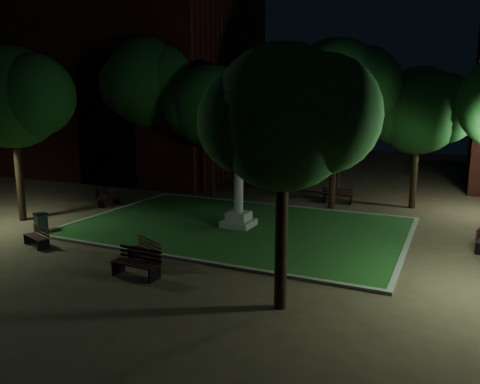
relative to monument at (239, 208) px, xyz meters
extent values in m
plane|color=#503C2B|center=(0.00, -2.00, -0.96)|extent=(80.00, 80.00, 0.00)
cube|color=#224D1D|center=(0.00, 0.00, -0.92)|extent=(15.00, 10.00, 0.08)
cube|color=slate|center=(0.00, -5.10, -0.90)|extent=(15.40, 0.20, 0.12)
cube|color=slate|center=(0.00, 5.10, -0.90)|extent=(15.40, 0.20, 0.12)
cube|color=slate|center=(-7.60, 0.00, -0.90)|extent=(0.20, 10.00, 0.12)
cube|color=slate|center=(7.60, 0.00, -0.90)|extent=(0.20, 10.00, 0.12)
cube|color=gray|center=(0.00, 0.00, -0.73)|extent=(1.40, 1.40, 0.30)
cube|color=gray|center=(0.00, 0.00, -0.38)|extent=(1.00, 1.00, 0.40)
cylinder|color=gray|center=(0.00, 0.00, 0.82)|extent=(0.44, 0.44, 2.00)
sphere|color=gray|center=(0.00, 0.00, 2.07)|extent=(0.50, 0.50, 0.50)
cube|color=#471612|center=(-16.00, 12.00, 6.54)|extent=(20.00, 12.00, 15.00)
cube|color=black|center=(-13.00, 7.50, 2.54)|extent=(5.00, 3.00, 7.00)
cylinder|color=black|center=(-13.00, 7.50, 6.04)|extent=(5.00, 3.00, 5.00)
plane|color=#E8561B|center=(-13.00, 8.70, 2.54)|extent=(6.30, 0.00, 6.30)
cylinder|color=black|center=(-10.55, -3.31, 1.36)|extent=(0.36, 0.36, 4.64)
sphere|color=#1A491B|center=(-10.55, -3.31, 5.16)|extent=(4.92, 4.92, 4.92)
sphere|color=#1A491B|center=(-9.32, -3.11, 5.26)|extent=(3.94, 3.94, 3.94)
cylinder|color=black|center=(-4.63, 6.05, 1.08)|extent=(0.36, 0.36, 4.07)
sphere|color=#1A491B|center=(-4.63, 6.05, 4.63)|extent=(5.05, 5.05, 5.05)
sphere|color=#1A491B|center=(-3.37, 6.25, 4.73)|extent=(4.04, 4.04, 4.04)
sphere|color=#1A491B|center=(-5.64, 5.75, 4.53)|extent=(3.79, 3.79, 3.79)
cylinder|color=black|center=(3.03, 5.84, 1.57)|extent=(0.36, 0.36, 5.06)
sphere|color=#1A491B|center=(3.03, 5.84, 5.68)|extent=(5.26, 5.26, 5.26)
sphere|color=#1A491B|center=(4.35, 6.04, 5.78)|extent=(4.20, 4.20, 4.20)
sphere|color=#1A491B|center=(1.98, 5.54, 5.58)|extent=(3.94, 3.94, 3.94)
cylinder|color=black|center=(7.11, 7.98, 1.04)|extent=(0.36, 0.36, 4.00)
sphere|color=#1A491B|center=(7.11, 7.98, 4.47)|extent=(4.76, 4.76, 4.76)
sphere|color=#1A491B|center=(8.30, 8.18, 4.57)|extent=(3.81, 3.81, 3.81)
sphere|color=#1A491B|center=(6.16, 7.68, 4.37)|extent=(3.57, 3.57, 3.57)
cylinder|color=black|center=(4.81, -7.41, 1.19)|extent=(0.36, 0.36, 4.30)
sphere|color=#1A491B|center=(4.81, -7.41, 4.56)|extent=(4.04, 4.04, 4.04)
sphere|color=#1A491B|center=(5.82, -7.21, 4.66)|extent=(3.23, 3.23, 3.23)
sphere|color=#1A491B|center=(4.01, -7.71, 4.46)|extent=(3.03, 3.03, 3.03)
cylinder|color=black|center=(-9.56, 6.64, 1.72)|extent=(0.36, 0.36, 5.35)
sphere|color=#1A491B|center=(-9.56, 6.64, 6.16)|extent=(5.88, 5.88, 5.88)
sphere|color=#1A491B|center=(-8.10, 6.84, 6.26)|extent=(4.70, 4.70, 4.70)
sphere|color=#1A491B|center=(-10.74, 6.34, 6.06)|extent=(4.41, 4.41, 4.41)
cylinder|color=black|center=(-2.24, 10.65, 1.22)|extent=(0.36, 0.36, 4.35)
sphere|color=#1A491B|center=(-2.24, 10.65, 4.63)|extent=(4.12, 4.12, 4.12)
sphere|color=#1A491B|center=(-1.21, 10.85, 4.73)|extent=(3.30, 3.30, 3.30)
sphere|color=#1A491B|center=(-3.06, 10.35, 4.53)|extent=(3.09, 3.09, 3.09)
cylinder|color=black|center=(2.40, 9.77, 1.39)|extent=(0.36, 0.36, 4.70)
sphere|color=#1A491B|center=(2.40, 9.77, 5.05)|extent=(4.38, 4.38, 4.38)
sphere|color=#1A491B|center=(3.49, 9.97, 5.15)|extent=(3.50, 3.50, 3.50)
sphere|color=#1A491B|center=(1.52, 9.47, 4.95)|extent=(3.28, 3.28, 3.28)
cylinder|color=black|center=(-11.81, 9.02, 1.17)|extent=(0.12, 0.12, 4.25)
cylinder|color=black|center=(-11.81, 9.02, 3.30)|extent=(0.90, 0.08, 0.08)
sphere|color=#D8FFD8|center=(-12.26, 9.02, 3.30)|extent=(0.28, 0.28, 0.28)
sphere|color=#D8FFD8|center=(-11.36, 9.02, 3.30)|extent=(0.28, 0.28, 0.28)
cube|color=black|center=(-1.77, -5.69, -0.73)|extent=(0.29, 0.54, 0.45)
cube|color=black|center=(-0.47, -6.28, -0.73)|extent=(0.29, 0.54, 0.45)
cube|color=black|center=(-1.21, -6.19, -0.50)|extent=(1.52, 0.76, 0.04)
cube|color=black|center=(-1.15, -6.06, -0.50)|extent=(1.52, 0.76, 0.04)
cube|color=black|center=(-1.09, -5.93, -0.50)|extent=(1.52, 0.76, 0.04)
cube|color=black|center=(-1.03, -5.80, -0.50)|extent=(1.52, 0.76, 0.04)
cube|color=black|center=(-1.01, -5.74, -0.40)|extent=(1.51, 0.73, 0.10)
cube|color=black|center=(-1.01, -5.74, -0.25)|extent=(1.51, 0.73, 0.10)
cube|color=black|center=(-1.01, -5.74, -0.11)|extent=(1.51, 0.73, 0.10)
cube|color=black|center=(-1.27, -7.23, -0.71)|extent=(0.08, 0.61, 0.49)
cube|color=black|center=(0.28, -7.28, -0.71)|extent=(0.08, 0.61, 0.49)
cube|color=black|center=(-0.50, -7.50, -0.46)|extent=(1.78, 0.15, 0.04)
cube|color=black|center=(-0.50, -7.34, -0.46)|extent=(1.78, 0.15, 0.04)
cube|color=black|center=(-0.49, -7.19, -0.46)|extent=(1.78, 0.15, 0.04)
cube|color=black|center=(-0.49, -7.03, -0.46)|extent=(1.78, 0.15, 0.04)
cube|color=black|center=(-0.49, -6.97, -0.34)|extent=(1.78, 0.11, 0.11)
cube|color=black|center=(-0.49, -6.97, -0.19)|extent=(1.78, 0.11, 0.11)
cube|color=black|center=(-0.49, -6.97, -0.03)|extent=(1.78, 0.11, 0.11)
cube|color=black|center=(-7.05, -5.94, -0.76)|extent=(0.21, 0.49, 0.40)
cube|color=black|center=(-5.83, -6.35, -0.76)|extent=(0.21, 0.49, 0.40)
cube|color=black|center=(-6.50, -6.34, -0.55)|extent=(1.41, 0.54, 0.04)
cube|color=black|center=(-6.46, -6.22, -0.55)|extent=(1.41, 0.54, 0.04)
cube|color=black|center=(-6.42, -6.09, -0.55)|extent=(1.41, 0.54, 0.04)
cube|color=black|center=(-6.38, -5.97, -0.55)|extent=(1.41, 0.54, 0.04)
cube|color=black|center=(-6.36, -5.92, -0.45)|extent=(1.40, 0.52, 0.09)
cube|color=black|center=(-6.36, -5.92, -0.33)|extent=(1.40, 0.52, 0.09)
cube|color=black|center=(-6.36, -5.92, -0.20)|extent=(1.40, 0.52, 0.09)
cube|color=black|center=(-8.75, 1.74, -0.77)|extent=(0.47, 0.09, 0.38)
cube|color=black|center=(-8.86, 0.54, -0.77)|extent=(0.47, 0.09, 0.38)
cube|color=black|center=(-8.99, 1.16, -0.57)|extent=(0.20, 1.37, 0.03)
cube|color=black|center=(-8.87, 1.15, -0.57)|extent=(0.20, 1.37, 0.03)
cube|color=black|center=(-8.76, 1.14, -0.57)|extent=(0.20, 1.37, 0.03)
cube|color=black|center=(-8.64, 1.13, -0.57)|extent=(0.20, 1.37, 0.03)
cube|color=black|center=(-8.58, 1.12, -0.49)|extent=(0.17, 1.37, 0.08)
cube|color=black|center=(-8.58, 1.12, -0.37)|extent=(0.17, 1.37, 0.08)
cube|color=black|center=(-8.58, 1.12, -0.25)|extent=(0.17, 1.37, 0.08)
cube|color=black|center=(3.79, 7.38, -0.72)|extent=(0.11, 0.60, 0.48)
cube|color=black|center=(2.27, 7.26, -0.72)|extent=(0.11, 0.60, 0.48)
cube|color=black|center=(3.01, 7.56, -0.47)|extent=(1.75, 0.23, 0.04)
cube|color=black|center=(3.02, 7.41, -0.47)|extent=(1.75, 0.23, 0.04)
cube|color=black|center=(3.03, 7.26, -0.47)|extent=(1.75, 0.23, 0.04)
cube|color=black|center=(3.04, 7.10, -0.47)|extent=(1.75, 0.23, 0.04)
cube|color=black|center=(3.05, 7.04, -0.36)|extent=(1.74, 0.19, 0.10)
cube|color=black|center=(3.05, 7.04, -0.20)|extent=(1.74, 0.19, 0.10)
cube|color=black|center=(3.05, 7.04, -0.05)|extent=(1.74, 0.19, 0.10)
cube|color=black|center=(-8.01, -4.47, -0.54)|extent=(0.58, 0.58, 0.82)
cube|color=black|center=(-8.01, -4.47, -0.10)|extent=(0.64, 0.64, 0.05)
imported|color=black|center=(-10.46, 2.37, -0.52)|extent=(1.74, 0.94, 0.87)
camera|label=1|loc=(9.15, -19.55, 5.03)|focal=35.00mm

